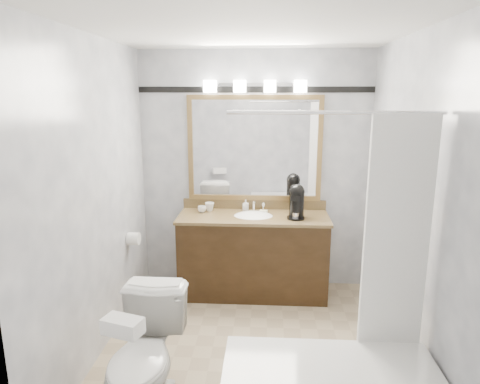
{
  "coord_description": "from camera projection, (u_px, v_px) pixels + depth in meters",
  "views": [
    {
      "loc": [
        0.12,
        -3.16,
        2.06
      ],
      "look_at": [
        -0.09,
        0.35,
        1.25
      ],
      "focal_mm": 32.0,
      "sensor_mm": 36.0,
      "label": 1
    }
  ],
  "objects": [
    {
      "name": "toilet",
      "position": [
        145.0,
        359.0,
        2.75
      ],
      "size": [
        0.45,
        0.78,
        0.79
      ],
      "primitive_type": "imported",
      "rotation": [
        0.0,
        0.0,
        -0.01
      ],
      "color": "white",
      "rests_on": "ground"
    },
    {
      "name": "tissue_box",
      "position": [
        123.0,
        326.0,
        2.31
      ],
      "size": [
        0.24,
        0.18,
        0.09
      ],
      "primitive_type": "cube",
      "rotation": [
        0.0,
        0.0,
        -0.3
      ],
      "color": "white",
      "rests_on": "toilet"
    },
    {
      "name": "mirror",
      "position": [
        255.0,
        149.0,
        4.46
      ],
      "size": [
        1.4,
        0.04,
        1.1
      ],
      "color": "olive",
      "rests_on": "room"
    },
    {
      "name": "tp_roll",
      "position": [
        134.0,
        239.0,
        4.11
      ],
      "size": [
        0.11,
        0.12,
        0.12
      ],
      "primitive_type": "cylinder",
      "rotation": [
        0.0,
        1.57,
        0.0
      ],
      "color": "white",
      "rests_on": "room"
    },
    {
      "name": "accent_stripe",
      "position": [
        255.0,
        90.0,
        4.33
      ],
      "size": [
        2.4,
        0.01,
        0.06
      ],
      "primitive_type": "cube",
      "color": "black",
      "rests_on": "room"
    },
    {
      "name": "vanity_light_bar",
      "position": [
        255.0,
        86.0,
        4.26
      ],
      "size": [
        1.02,
        0.14,
        0.12
      ],
      "color": "silver",
      "rests_on": "room"
    },
    {
      "name": "cup_right",
      "position": [
        210.0,
        207.0,
        4.51
      ],
      "size": [
        0.1,
        0.1,
        0.09
      ],
      "primitive_type": "imported",
      "rotation": [
        0.0,
        0.0,
        0.03
      ],
      "color": "white",
      "rests_on": "vanity"
    },
    {
      "name": "room",
      "position": [
        249.0,
        202.0,
        3.27
      ],
      "size": [
        2.42,
        2.62,
        2.52
      ],
      "color": "tan",
      "rests_on": "ground"
    },
    {
      "name": "coffee_maker",
      "position": [
        297.0,
        200.0,
        4.24
      ],
      "size": [
        0.18,
        0.22,
        0.34
      ],
      "rotation": [
        0.0,
        0.0,
        -0.15
      ],
      "color": "black",
      "rests_on": "vanity"
    },
    {
      "name": "soap_bottle_a",
      "position": [
        246.0,
        205.0,
        4.54
      ],
      "size": [
        0.06,
        0.07,
        0.11
      ],
      "primitive_type": "imported",
      "rotation": [
        0.0,
        0.0,
        -0.32
      ],
      "color": "white",
      "rests_on": "vanity"
    },
    {
      "name": "vanity",
      "position": [
        253.0,
        253.0,
        4.44
      ],
      "size": [
        1.53,
        0.58,
        0.97
      ],
      "color": "black",
      "rests_on": "ground"
    },
    {
      "name": "cup_left",
      "position": [
        202.0,
        209.0,
        4.46
      ],
      "size": [
        0.1,
        0.1,
        0.07
      ],
      "primitive_type": "imported",
      "rotation": [
        0.0,
        0.0,
        0.17
      ],
      "color": "white",
      "rests_on": "vanity"
    },
    {
      "name": "soap_bar",
      "position": [
        264.0,
        211.0,
        4.45
      ],
      "size": [
        0.09,
        0.06,
        0.02
      ],
      "primitive_type": "cube",
      "rotation": [
        0.0,
        0.0,
        -0.18
      ],
      "color": "beige",
      "rests_on": "vanity"
    }
  ]
}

